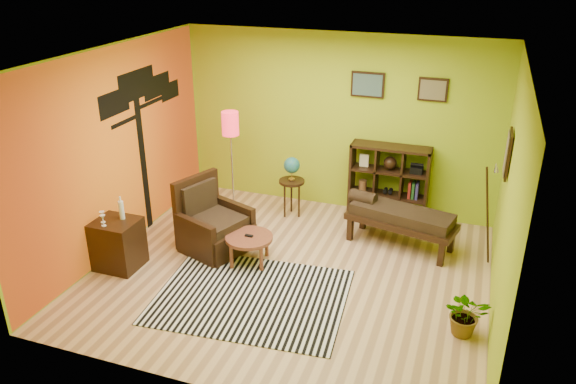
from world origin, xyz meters
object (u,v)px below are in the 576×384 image
(globe_table, at_px, (292,172))
(cube_shelf, at_px, (389,183))
(coffee_table, at_px, (249,240))
(potted_plant, at_px, (466,318))
(bench, at_px, (398,216))
(floor_lamp, at_px, (231,133))
(armchair, at_px, (213,228))
(side_cabinet, at_px, (118,244))

(globe_table, distance_m, cube_shelf, 1.51)
(coffee_table, height_order, potted_plant, coffee_table)
(coffee_table, height_order, bench, bench)
(floor_lamp, bearing_deg, coffee_table, -56.73)
(globe_table, height_order, potted_plant, globe_table)
(armchair, height_order, potted_plant, armchair)
(bench, xyz_separation_m, potted_plant, (1.04, -1.77, -0.25))
(side_cabinet, distance_m, bench, 3.85)
(coffee_table, height_order, armchair, armchair)
(armchair, xyz_separation_m, floor_lamp, (-0.10, 0.93, 1.09))
(armchair, distance_m, potted_plant, 3.59)
(armchair, relative_size, cube_shelf, 0.89)
(cube_shelf, bearing_deg, globe_table, -165.00)
(floor_lamp, height_order, globe_table, floor_lamp)
(globe_table, bearing_deg, cube_shelf, 15.00)
(bench, bearing_deg, armchair, -159.13)
(coffee_table, relative_size, armchair, 0.60)
(coffee_table, height_order, side_cabinet, side_cabinet)
(floor_lamp, relative_size, bench, 1.08)
(bench, distance_m, potted_plant, 2.07)
(cube_shelf, bearing_deg, armchair, -141.18)
(potted_plant, bearing_deg, floor_lamp, 153.75)
(floor_lamp, bearing_deg, side_cabinet, -115.04)
(floor_lamp, bearing_deg, bench, -0.00)
(side_cabinet, relative_size, bench, 0.61)
(side_cabinet, xyz_separation_m, bench, (3.39, 1.81, 0.11))
(floor_lamp, distance_m, globe_table, 1.13)
(potted_plant, bearing_deg, armchair, 166.50)
(side_cabinet, xyz_separation_m, globe_table, (1.66, 2.23, 0.40))
(coffee_table, xyz_separation_m, bench, (1.80, 1.14, 0.11))
(coffee_table, distance_m, potted_plant, 2.91)
(coffee_table, distance_m, globe_table, 1.61)
(side_cabinet, distance_m, floor_lamp, 2.26)
(cube_shelf, distance_m, bench, 0.87)
(side_cabinet, height_order, floor_lamp, floor_lamp)
(armchair, height_order, floor_lamp, floor_lamp)
(cube_shelf, xyz_separation_m, bench, (0.28, -0.81, -0.15))
(cube_shelf, relative_size, potted_plant, 2.28)
(cube_shelf, distance_m, potted_plant, 2.92)
(bench, height_order, potted_plant, bench)
(floor_lamp, relative_size, globe_table, 1.77)
(floor_lamp, xyz_separation_m, bench, (2.55, -0.00, -0.95))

